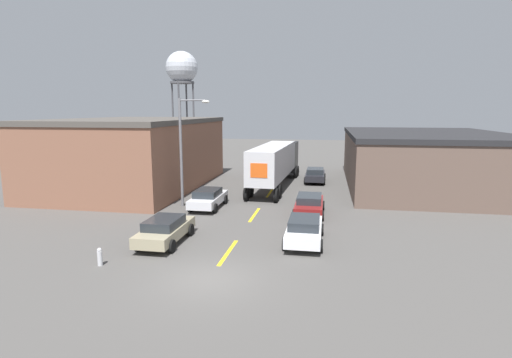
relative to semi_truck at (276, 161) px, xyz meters
name	(u,v)px	position (x,y,z in m)	size (l,w,h in m)	color
ground_plane	(209,279)	(-0.14, -20.84, -2.38)	(160.00, 160.00, 0.00)	#4C4947
road_centerline	(254,215)	(-0.14, -10.38, -2.37)	(0.20, 18.12, 0.01)	yellow
warehouse_left	(135,153)	(-12.59, -2.36, 0.71)	(11.72, 18.37, 6.17)	brown
warehouse_right	(424,160)	(13.17, 2.12, 0.11)	(13.45, 19.43, 4.97)	brown
semi_truck	(276,161)	(0.00, 0.00, 0.00)	(3.29, 14.70, 3.88)	black
parked_car_left_near	(165,229)	(-3.74, -16.84, -1.65)	(1.99, 4.46, 1.37)	tan
parked_car_right_mid	(309,204)	(3.46, -9.72, -1.65)	(1.99, 4.46, 1.37)	maroon
parked_car_right_near	(304,229)	(3.46, -15.51, -1.65)	(1.99, 4.46, 1.37)	silver
parked_car_right_far	(315,175)	(3.46, 2.73, -1.65)	(1.99, 4.46, 1.37)	black
parked_car_left_far	(208,198)	(-3.74, -9.08, -1.65)	(1.99, 4.46, 1.37)	silver
water_tower	(182,69)	(-18.43, 26.03, 10.89)	(5.01, 5.01, 16.06)	#47474C
street_lamp	(184,145)	(-5.52, -8.81, 2.11)	(2.29, 0.32, 7.74)	slate
fire_hydrant	(100,257)	(-5.41, -20.29, -1.97)	(0.22, 0.22, 0.83)	silver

